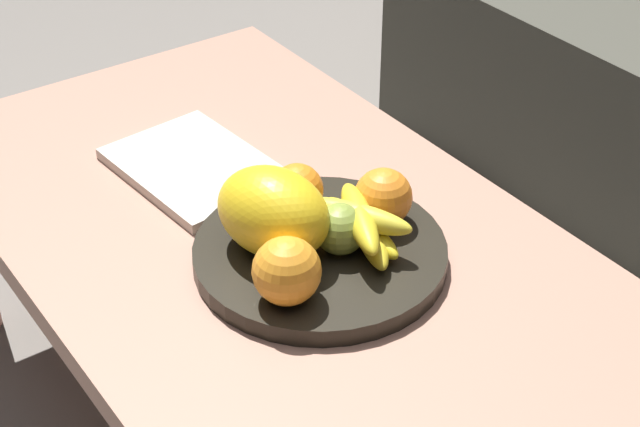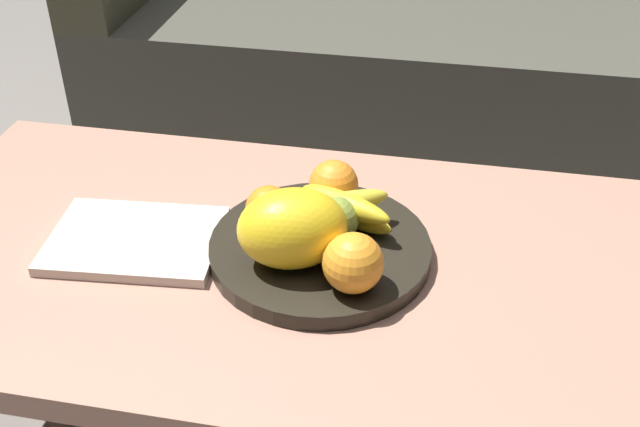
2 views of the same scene
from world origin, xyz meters
name	(u,v)px [view 1 (image 1 of 2)]	position (x,y,z in m)	size (l,w,h in m)	color
coffee_table	(307,284)	(0.00, 0.00, 0.36)	(1.27, 0.63, 0.40)	tan
fruit_bowl	(320,254)	(0.01, 0.01, 0.41)	(0.32, 0.32, 0.03)	black
melon_large_front	(273,212)	(-0.02, -0.04, 0.48)	(0.15, 0.11, 0.11)	yellow
orange_front	(383,197)	(0.02, 0.11, 0.46)	(0.08, 0.08, 0.08)	orange
orange_left	(297,190)	(-0.07, 0.03, 0.46)	(0.07, 0.07, 0.07)	orange
orange_right	(287,271)	(0.07, -0.08, 0.46)	(0.08, 0.08, 0.08)	orange
apple_front	(340,229)	(0.03, 0.03, 0.45)	(0.07, 0.07, 0.07)	olive
banana_bunch	(361,224)	(0.04, 0.06, 0.45)	(0.17, 0.11, 0.06)	gold
magazine	(196,168)	(-0.26, -0.01, 0.41)	(0.25, 0.18, 0.02)	beige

